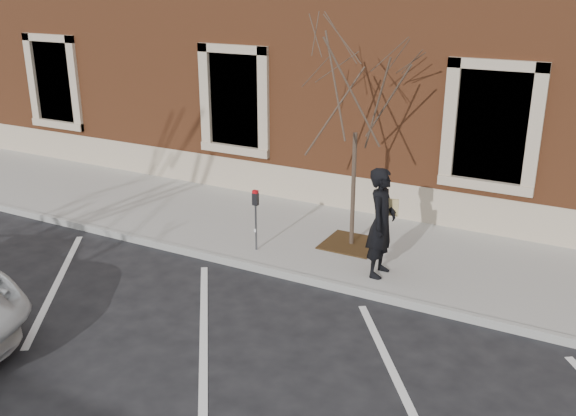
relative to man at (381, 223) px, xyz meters
The scene contains 9 objects.
ground 2.25m from the man, 161.38° to the right, with size 120.00×120.00×0.00m, color #28282B.
sidewalk_near 2.41m from the man, 148.50° to the left, with size 40.00×3.50×0.15m, color #A3A199.
curb_near 2.23m from the man, 160.00° to the right, with size 40.00×0.12×0.15m, color #9E9E99.
parking_stripes 3.55m from the man, 123.15° to the right, with size 28.00×4.40×0.01m, color silver, non-canonical shape.
building_civic 7.89m from the man, 104.51° to the left, with size 40.00×8.62×8.00m.
man is the anchor object (origin of this frame).
parking_meter 2.51m from the man, behind, with size 0.11×0.09×1.22m.
tree_grate 1.70m from the man, 133.67° to the left, with size 1.08×1.08×0.03m, color #442E15.
sapling 2.36m from the man, 133.67° to the left, with size 2.48×2.48×4.13m.
Camera 1 is at (5.33, -9.34, 5.18)m, focal length 40.00 mm.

